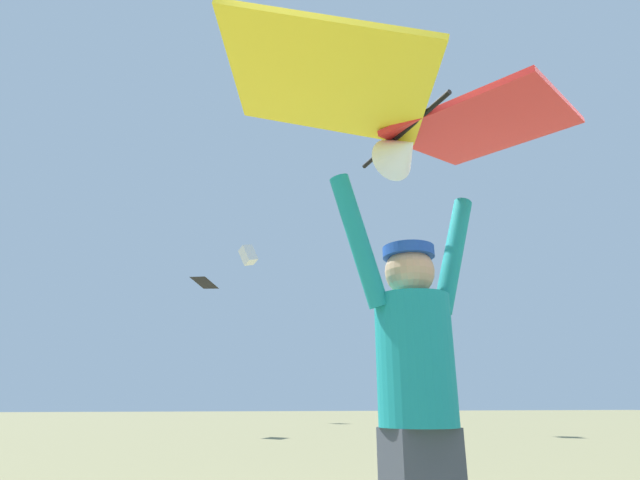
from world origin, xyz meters
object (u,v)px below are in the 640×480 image
at_px(distant_kite_white_mid_left, 248,255).
at_px(held_stunt_kite, 411,116).
at_px(distant_kite_black_mid_right, 205,282).
at_px(distant_kite_magenta_high_left, 247,35).
at_px(kite_flyer_person, 417,398).

bearing_deg(distant_kite_white_mid_left, held_stunt_kite, -92.69).
distance_m(distant_kite_white_mid_left, distant_kite_black_mid_right, 12.24).
bearing_deg(distant_kite_white_mid_left, distant_kite_magenta_high_left, -100.25).
xyz_separation_m(distant_kite_white_mid_left, distant_kite_black_mid_right, (-2.26, -11.18, -4.43)).
relative_size(kite_flyer_person, held_stunt_kite, 0.94).
relative_size(distant_kite_black_mid_right, distant_kite_magenta_high_left, 0.86).
relative_size(held_stunt_kite, distant_kite_white_mid_left, 1.53).
relative_size(kite_flyer_person, distant_kite_white_mid_left, 1.43).
bearing_deg(kite_flyer_person, distant_kite_magenta_high_left, 89.70).
height_order(held_stunt_kite, distant_kite_white_mid_left, distant_kite_white_mid_left).
distance_m(distant_kite_white_mid_left, distant_kite_magenta_high_left, 12.18).
xyz_separation_m(kite_flyer_person, distant_kite_black_mid_right, (-1.04, 14.35, 3.87)).
bearing_deg(distant_kite_magenta_high_left, held_stunt_kite, -90.24).
height_order(held_stunt_kite, distant_kite_black_mid_right, distant_kite_black_mid_right).
bearing_deg(kite_flyer_person, distant_kite_black_mid_right, 94.16).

